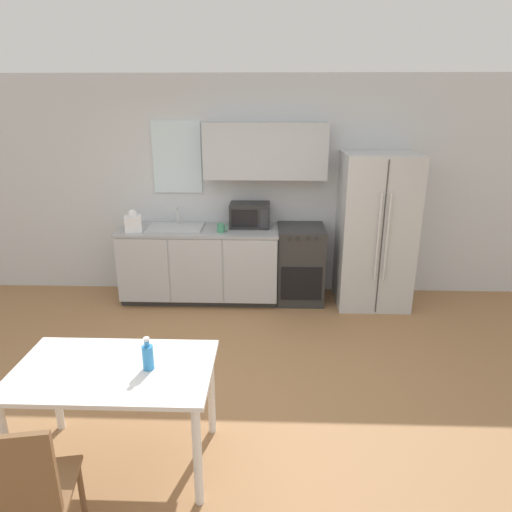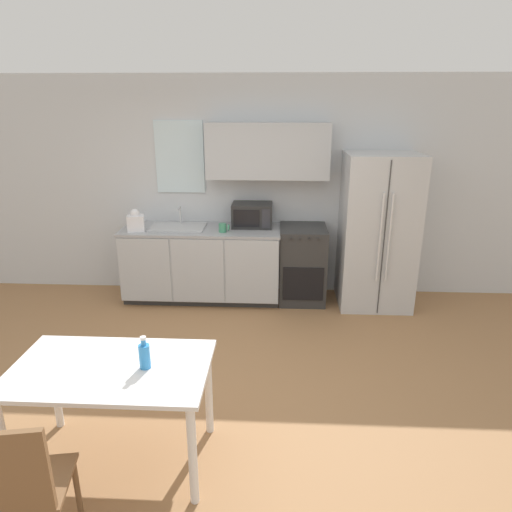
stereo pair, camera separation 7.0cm
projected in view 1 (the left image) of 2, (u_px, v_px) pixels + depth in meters
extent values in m
plane|color=#9E7047|center=(217.00, 391.00, 3.97)|extent=(12.00, 12.00, 0.00)
cube|color=silver|center=(235.00, 188.00, 5.73)|extent=(12.00, 0.06, 2.70)
cube|color=silver|center=(177.00, 157.00, 5.59)|extent=(0.60, 0.04, 0.87)
cube|color=#B2B7BC|center=(265.00, 151.00, 5.38)|extent=(1.45, 0.32, 0.65)
cube|color=#333333|center=(202.00, 294.00, 5.85)|extent=(1.91, 0.60, 0.08)
cube|color=#B2B7BC|center=(200.00, 262.00, 5.68)|extent=(1.91, 0.66, 0.81)
cube|color=#B2B7BC|center=(142.00, 271.00, 5.38)|extent=(0.62, 0.01, 0.79)
cube|color=#B2B7BC|center=(196.00, 272.00, 5.36)|extent=(0.62, 0.01, 0.79)
cube|color=#B2B7BC|center=(250.00, 272.00, 5.34)|extent=(0.62, 0.01, 0.79)
cube|color=#9EA0A5|center=(199.00, 230.00, 5.55)|extent=(1.93, 0.68, 0.03)
cube|color=#2D2D2D|center=(300.00, 264.00, 5.67)|extent=(0.56, 0.61, 0.94)
cube|color=black|center=(301.00, 284.00, 5.42)|extent=(0.48, 0.01, 0.41)
cylinder|color=#262626|center=(289.00, 239.00, 5.24)|extent=(0.03, 0.02, 0.03)
cylinder|color=#262626|center=(298.00, 239.00, 5.23)|extent=(0.03, 0.02, 0.03)
cylinder|color=#262626|center=(308.00, 239.00, 5.23)|extent=(0.03, 0.02, 0.03)
cylinder|color=#262626|center=(317.00, 239.00, 5.23)|extent=(0.03, 0.02, 0.03)
cube|color=silver|center=(375.00, 231.00, 5.44)|extent=(0.85, 0.73, 1.83)
cube|color=#3F3F3F|center=(382.00, 240.00, 5.09)|extent=(0.01, 0.01, 1.77)
cylinder|color=silver|center=(378.00, 237.00, 5.06)|extent=(0.02, 0.02, 1.01)
cylinder|color=silver|center=(387.00, 238.00, 5.05)|extent=(0.02, 0.02, 1.01)
cube|color=#B7BABC|center=(176.00, 228.00, 5.55)|extent=(0.66, 0.42, 0.02)
cylinder|color=silver|center=(178.00, 215.00, 5.67)|extent=(0.02, 0.02, 0.21)
cylinder|color=silver|center=(176.00, 209.00, 5.57)|extent=(0.02, 0.14, 0.02)
cube|color=#282828|center=(250.00, 215.00, 5.59)|extent=(0.49, 0.35, 0.29)
cube|color=black|center=(244.00, 218.00, 5.43)|extent=(0.31, 0.01, 0.21)
cube|color=#2D2D33|center=(264.00, 219.00, 5.42)|extent=(0.10, 0.01, 0.23)
cylinder|color=#3F8C66|center=(221.00, 228.00, 5.37)|extent=(0.09, 0.09, 0.10)
torus|color=#3F8C66|center=(227.00, 228.00, 5.37)|extent=(0.02, 0.08, 0.08)
cube|color=white|center=(133.00, 224.00, 5.39)|extent=(0.23, 0.21, 0.19)
sphere|color=white|center=(132.00, 214.00, 5.36)|extent=(0.13, 0.13, 0.11)
cube|color=white|center=(113.00, 370.00, 2.96)|extent=(1.29, 0.77, 0.03)
cylinder|color=white|center=(7.00, 451.00, 2.79)|extent=(0.06, 0.06, 0.72)
cylinder|color=white|center=(197.00, 456.00, 2.76)|extent=(0.06, 0.06, 0.72)
cylinder|color=white|center=(55.00, 388.00, 3.41)|extent=(0.06, 0.06, 0.72)
cylinder|color=white|center=(211.00, 391.00, 3.37)|extent=(0.06, 0.06, 0.72)
cube|color=brown|center=(36.00, 487.00, 2.43)|extent=(0.46, 0.46, 0.02)
cube|color=brown|center=(17.00, 477.00, 2.18)|extent=(0.37, 0.10, 0.48)
cylinder|color=brown|center=(21.00, 498.00, 2.64)|extent=(0.03, 0.03, 0.43)
cylinder|color=brown|center=(82.00, 491.00, 2.69)|extent=(0.03, 0.03, 0.43)
cylinder|color=#338CD8|center=(148.00, 358.00, 2.92)|extent=(0.07, 0.07, 0.16)
cylinder|color=#338CD8|center=(147.00, 343.00, 2.89)|extent=(0.03, 0.03, 0.04)
cylinder|color=white|center=(146.00, 339.00, 2.88)|extent=(0.04, 0.04, 0.02)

